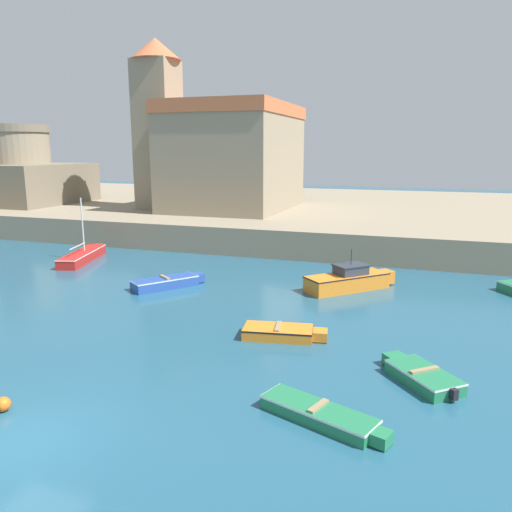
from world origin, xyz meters
name	(u,v)px	position (x,y,z in m)	size (l,w,h in m)	color
ground_plane	(25,442)	(0.00, 0.00, 0.00)	(200.00, 200.00, 0.00)	#235670
quay_seawall	(328,213)	(0.00, 44.66, 1.08)	(120.00, 40.00, 2.15)	gray
sailboat_red_0	(83,255)	(-13.23, 19.76, 0.39)	(2.92, 6.56, 4.54)	red
dinghy_orange_1	(281,332)	(4.60, 9.80, 0.26)	(3.72, 1.88, 0.56)	orange
dinghy_green_2	(321,414)	(7.57, 3.71, 0.24)	(4.13, 2.29, 0.50)	#237A4C
dinghy_blue_3	(167,282)	(-3.96, 15.36, 0.33)	(3.43, 4.13, 0.68)	#284C9E
dinghy_green_5	(421,375)	(10.36, 7.36, 0.26)	(2.92, 3.15, 0.55)	#237A4C
motorboat_orange_7	(349,280)	(6.23, 18.39, 0.57)	(4.91, 4.93, 2.37)	orange
mooring_buoy	(3,404)	(-1.87, 1.11, 0.23)	(0.47, 0.47, 0.47)	orange
church	(224,152)	(-9.00, 36.60, 7.70)	(14.96, 14.46, 16.11)	gray
fortress	(22,176)	(-32.00, 34.34, 5.02)	(11.63, 11.63, 8.36)	#796C57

